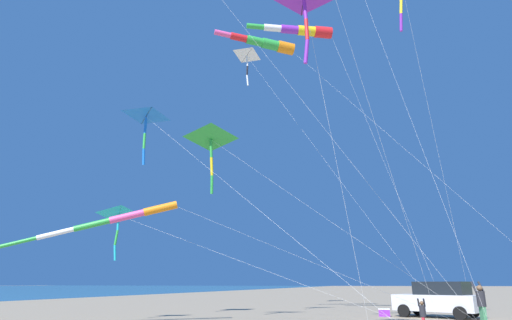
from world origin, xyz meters
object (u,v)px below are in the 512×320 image
Objects in this scene: person_child_green_jacket at (481,301)px; kite_delta_green_low_center at (146,116)px; kite_windsock_long_streamer_right at (266,44)px; kite_windsock_red_high_left at (117,219)px; cooler_box at (384,312)px; person_bystander_far at (423,313)px; kite_windsock_orange_high_right at (301,31)px; parked_car at (438,299)px; kite_delta_long_streamer_left at (211,139)px; kite_delta_teal_far_right at (119,215)px; kite_delta_black_fish_shape at (247,56)px.

person_child_green_jacket is 0.13× the size of kite_delta_green_low_center.
kite_windsock_long_streamer_right reaches higher than person_child_green_jacket.
person_child_green_jacket is at bearing -162.76° from kite_windsock_red_high_left.
person_bystander_far reaches higher than cooler_box.
kite_windsock_red_high_left is (7.64, 6.86, -12.77)m from kite_windsock_orange_high_right.
kite_delta_green_low_center is (12.33, 5.81, 10.86)m from cooler_box.
parked_car is 14.98m from kite_delta_long_streamer_left.
kite_windsock_long_streamer_right is (9.30, 0.84, 16.75)m from parked_car.
kite_delta_teal_far_right is 2.54m from kite_windsock_red_high_left.
kite_delta_long_streamer_left is (-3.15, -3.22, 4.63)m from kite_windsock_red_high_left.
kite_delta_long_streamer_left reaches higher than kite_delta_teal_far_right.
kite_delta_long_streamer_left is (-1.37, 10.30, -11.00)m from kite_delta_black_fish_shape.
kite_delta_green_low_center is (5.89, 4.89, -6.63)m from kite_windsock_long_streamer_right.
kite_delta_teal_far_right is 6.18m from kite_delta_long_streamer_left.
kite_delta_long_streamer_left is at bearing -134.40° from kite_windsock_red_high_left.
kite_delta_teal_far_right is (3.14, 11.46, -15.06)m from kite_delta_black_fish_shape.
kite_delta_long_streamer_left reaches higher than parked_car.
kite_delta_teal_far_right is (9.00, 4.80, -12.21)m from kite_windsock_orange_high_right.
cooler_box is 0.34× the size of person_child_green_jacket.
kite_windsock_orange_high_right is (7.88, -2.05, 16.36)m from person_child_green_jacket.
person_bystander_far is (1.34, 7.27, -0.30)m from parked_car.
kite_windsock_long_streamer_right is 15.30m from kite_delta_teal_far_right.
kite_windsock_red_high_left is (1.78, 13.52, -15.63)m from kite_delta_black_fish_shape.
parked_car is at bearing -147.49° from kite_windsock_red_high_left.
person_bystander_far is at bearing 133.30° from kite_delta_black_fish_shape.
cooler_box is at bearing -171.82° from kite_windsock_long_streamer_right.
cooler_box is at bearing -148.50° from kite_windsock_orange_high_right.
kite_windsock_orange_high_right is (5.21, -5.09, 16.71)m from person_bystander_far.
kite_windsock_long_streamer_right is 1.30× the size of kite_delta_teal_far_right.
kite_windsock_orange_high_right is at bearing -157.67° from kite_delta_green_low_center.
kite_delta_long_streamer_left is (4.49, 3.64, -8.14)m from kite_windsock_orange_high_right.
cooler_box is at bearing 155.32° from kite_delta_black_fish_shape.
kite_windsock_red_high_left reaches higher than person_child_green_jacket.
person_child_green_jacket is 19.39m from kite_delta_green_low_center.
kite_delta_green_low_center is at bearing -6.36° from person_bystander_far.
kite_delta_teal_far_right is (6.26, 6.14, -12.54)m from kite_windsock_long_streamer_right.
person_bystander_far is at bearing 141.05° from kite_windsock_long_streamer_right.
person_child_green_jacket is 0.09× the size of kite_delta_black_fish_shape.
kite_windsock_orange_high_right is at bearing 31.50° from cooler_box.
kite_windsock_long_streamer_right is (6.45, 0.93, 17.49)m from cooler_box.
person_bystander_far is at bearing -172.15° from kite_windsock_red_high_left.
kite_delta_black_fish_shape reaches higher than cooler_box.
kite_delta_green_low_center reaches higher than kite_delta_teal_far_right.
kite_delta_black_fish_shape reaches higher than kite_delta_green_low_center.
kite_delta_long_streamer_left is at bearing -165.65° from kite_delta_teal_far_right.
kite_delta_teal_far_right reaches higher than person_child_green_jacket.
person_child_green_jacket is 0.14× the size of kite_delta_long_streamer_left.
kite_windsock_orange_high_right is 15.91m from kite_delta_teal_far_right.
person_child_green_jacket is at bearing 147.63° from kite_delta_black_fish_shape.
kite_delta_black_fish_shape reaches higher than kite_windsock_orange_high_right.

